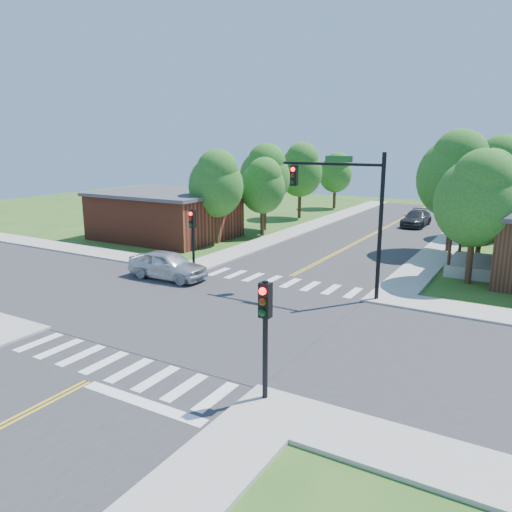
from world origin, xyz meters
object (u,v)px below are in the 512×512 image
Objects in this scene: signal_pole_nw at (192,228)px; car_dgrey at (416,219)px; car_silver at (168,265)px; signal_pole_se at (265,319)px; signal_mast_ne at (347,201)px.

car_dgrey is (7.78, 23.22, -1.95)m from signal_pole_nw.
car_silver is 26.54m from car_dgrey.
car_silver is at bearing -107.24° from car_dgrey.
signal_pole_se is at bearing -83.98° from car_dgrey.
signal_pole_se is at bearing -45.00° from signal_pole_nw.
signal_pole_nw is at bearing 135.00° from signal_pole_se.
car_silver is at bearing -167.91° from signal_mast_ne.
signal_mast_ne is 9.76m from signal_pole_nw.
signal_mast_ne is at bearing 98.56° from signal_pole_se.
signal_mast_ne is at bearing -78.55° from car_silver.
car_dgrey is (-3.42, 34.42, -1.95)m from signal_pole_se.
car_silver reaches higher than car_dgrey.
signal_pole_nw is 0.80× the size of car_silver.
signal_pole_nw is 24.56m from car_dgrey.
signal_pole_se and signal_pole_nw have the same top height.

